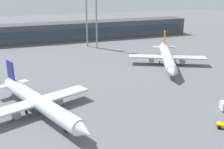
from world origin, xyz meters
name	(u,v)px	position (x,y,z in m)	size (l,w,h in m)	color
ground_plane	(86,88)	(0.00, 40.00, 0.00)	(400.00, 400.00, 0.00)	slate
terminal_building	(50,32)	(0.00, 109.71, 4.50)	(149.90, 12.13, 9.00)	#3F4247
airplane_near	(39,102)	(-13.82, 28.04, 2.78)	(25.26, 35.20, 9.12)	white
airplane_mid	(167,57)	(32.54, 51.53, 2.96)	(26.32, 36.41, 9.70)	silver
floodlight_tower_west	(96,13)	(17.31, 86.02, 15.67)	(3.20, 0.80, 27.26)	gray
floodlight_tower_east	(87,13)	(14.38, 91.48, 15.32)	(3.20, 0.80, 26.58)	gray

